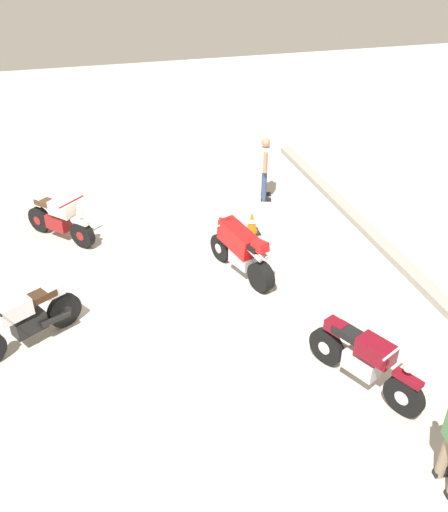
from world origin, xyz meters
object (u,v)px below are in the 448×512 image
at_px(motorcycle_maroon_cruiser, 364,360).
at_px(motorcycle_silver_cruiser, 26,320).
at_px(motorcycle_red_sportbike, 240,249).
at_px(traffic_cone, 252,223).
at_px(motorcycle_cream_vintage, 59,219).
at_px(person_in_white_shirt, 265,165).

distance_m(motorcycle_maroon_cruiser, motorcycle_silver_cruiser, 5.56).
xyz_separation_m(motorcycle_red_sportbike, traffic_cone, (-1.54, 0.76, -0.33)).
xyz_separation_m(motorcycle_cream_vintage, motorcycle_silver_cruiser, (3.58, -0.63, 0.03)).
height_order(motorcycle_maroon_cruiser, person_in_white_shirt, person_in_white_shirt).
height_order(motorcycle_red_sportbike, traffic_cone, motorcycle_red_sportbike).
bearing_deg(motorcycle_red_sportbike, traffic_cone, -45.59).
bearing_deg(motorcycle_cream_vintage, motorcycle_silver_cruiser, -52.27).
bearing_deg(motorcycle_cream_vintage, person_in_white_shirt, 55.59).
bearing_deg(motorcycle_maroon_cruiser, motorcycle_red_sportbike, 168.49).
distance_m(person_in_white_shirt, traffic_cone, 1.98).
bearing_deg(motorcycle_red_sportbike, person_in_white_shirt, -46.45).
relative_size(motorcycle_cream_vintage, traffic_cone, 2.93).
distance_m(motorcycle_red_sportbike, traffic_cone, 1.75).
height_order(motorcycle_maroon_cruiser, traffic_cone, motorcycle_maroon_cruiser).
bearing_deg(motorcycle_cream_vintage, traffic_cone, 35.17).
relative_size(motorcycle_maroon_cruiser, person_in_white_shirt, 1.19).
bearing_deg(motorcycle_silver_cruiser, motorcycle_maroon_cruiser, 123.41).
bearing_deg(traffic_cone, motorcycle_maroon_cruiser, 1.56).
bearing_deg(motorcycle_red_sportbike, motorcycle_maroon_cruiser, 174.92).
height_order(motorcycle_red_sportbike, motorcycle_cream_vintage, motorcycle_red_sportbike).
xyz_separation_m(motorcycle_maroon_cruiser, motorcycle_silver_cruiser, (-2.42, -5.00, 0.00)).
height_order(motorcycle_cream_vintage, motorcycle_maroon_cruiser, motorcycle_maroon_cruiser).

